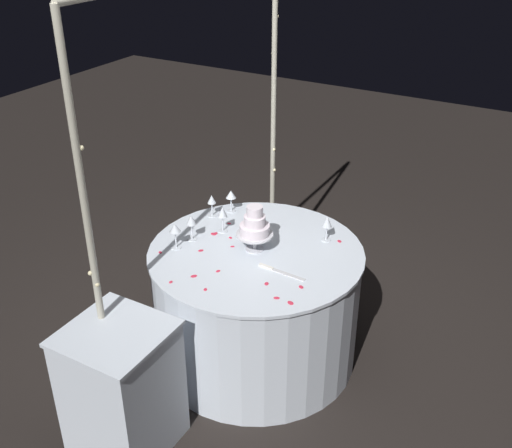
{
  "coord_description": "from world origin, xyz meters",
  "views": [
    {
      "loc": [
        -2.7,
        -1.54,
        2.66
      ],
      "look_at": [
        0.0,
        0.0,
        0.96
      ],
      "focal_mm": 43.04,
      "sensor_mm": 36.0,
      "label": 1
    }
  ],
  "objects_px": {
    "main_table": "(256,304)",
    "wine_glass_2": "(222,213)",
    "wine_glass_1": "(212,201)",
    "wine_glass_4": "(191,221)",
    "decorative_arch": "(197,130)",
    "wine_glass_5": "(175,229)",
    "cake_knife": "(279,271)",
    "wine_glass_3": "(327,223)",
    "tiered_cake": "(255,226)",
    "wine_glass_0": "(231,195)",
    "side_table": "(122,389)"
  },
  "relations": [
    {
      "from": "side_table",
      "to": "wine_glass_2",
      "type": "distance_m",
      "value": 1.2
    },
    {
      "from": "wine_glass_0",
      "to": "wine_glass_5",
      "type": "height_order",
      "value": "wine_glass_5"
    },
    {
      "from": "main_table",
      "to": "wine_glass_4",
      "type": "relative_size",
      "value": 7.68
    },
    {
      "from": "main_table",
      "to": "wine_glass_3",
      "type": "relative_size",
      "value": 7.83
    },
    {
      "from": "tiered_cake",
      "to": "wine_glass_2",
      "type": "relative_size",
      "value": 1.7
    },
    {
      "from": "wine_glass_2",
      "to": "wine_glass_4",
      "type": "relative_size",
      "value": 1.0
    },
    {
      "from": "main_table",
      "to": "wine_glass_1",
      "type": "xyz_separation_m",
      "value": [
        0.24,
        0.47,
        0.5
      ]
    },
    {
      "from": "decorative_arch",
      "to": "wine_glass_5",
      "type": "distance_m",
      "value": 0.6
    },
    {
      "from": "main_table",
      "to": "tiered_cake",
      "type": "distance_m",
      "value": 0.55
    },
    {
      "from": "wine_glass_2",
      "to": "cake_knife",
      "type": "distance_m",
      "value": 0.59
    },
    {
      "from": "decorative_arch",
      "to": "side_table",
      "type": "relative_size",
      "value": 3.05
    },
    {
      "from": "tiered_cake",
      "to": "wine_glass_3",
      "type": "relative_size",
      "value": 1.74
    },
    {
      "from": "wine_glass_2",
      "to": "wine_glass_5",
      "type": "xyz_separation_m",
      "value": [
        -0.31,
        0.13,
        -0.0
      ]
    },
    {
      "from": "tiered_cake",
      "to": "cake_knife",
      "type": "distance_m",
      "value": 0.32
    },
    {
      "from": "tiered_cake",
      "to": "wine_glass_2",
      "type": "distance_m",
      "value": 0.3
    },
    {
      "from": "wine_glass_2",
      "to": "wine_glass_3",
      "type": "bearing_deg",
      "value": -70.13
    },
    {
      "from": "wine_glass_1",
      "to": "wine_glass_2",
      "type": "distance_m",
      "value": 0.22
    },
    {
      "from": "decorative_arch",
      "to": "wine_glass_2",
      "type": "bearing_deg",
      "value": -37.71
    },
    {
      "from": "side_table",
      "to": "wine_glass_1",
      "type": "height_order",
      "value": "wine_glass_1"
    },
    {
      "from": "main_table",
      "to": "tiered_cake",
      "type": "height_order",
      "value": "tiered_cake"
    },
    {
      "from": "tiered_cake",
      "to": "wine_glass_0",
      "type": "distance_m",
      "value": 0.52
    },
    {
      "from": "decorative_arch",
      "to": "wine_glass_0",
      "type": "bearing_deg",
      "value": 2.26
    },
    {
      "from": "side_table",
      "to": "wine_glass_0",
      "type": "distance_m",
      "value": 1.44
    },
    {
      "from": "wine_glass_5",
      "to": "tiered_cake",
      "type": "bearing_deg",
      "value": -62.75
    },
    {
      "from": "wine_glass_1",
      "to": "wine_glass_2",
      "type": "relative_size",
      "value": 0.89
    },
    {
      "from": "side_table",
      "to": "wine_glass_4",
      "type": "height_order",
      "value": "wine_glass_4"
    },
    {
      "from": "wine_glass_5",
      "to": "wine_glass_1",
      "type": "bearing_deg",
      "value": 4.76
    },
    {
      "from": "wine_glass_0",
      "to": "decorative_arch",
      "type": "bearing_deg",
      "value": -177.74
    },
    {
      "from": "tiered_cake",
      "to": "decorative_arch",
      "type": "bearing_deg",
      "value": 91.93
    },
    {
      "from": "wine_glass_5",
      "to": "main_table",
      "type": "bearing_deg",
      "value": -64.82
    },
    {
      "from": "tiered_cake",
      "to": "wine_glass_1",
      "type": "xyz_separation_m",
      "value": [
        0.23,
        0.45,
        -0.05
      ]
    },
    {
      "from": "decorative_arch",
      "to": "tiered_cake",
      "type": "xyz_separation_m",
      "value": [
        0.01,
        -0.37,
        -0.52
      ]
    },
    {
      "from": "wine_glass_4",
      "to": "wine_glass_5",
      "type": "distance_m",
      "value": 0.13
    },
    {
      "from": "wine_glass_4",
      "to": "wine_glass_3",
      "type": "bearing_deg",
      "value": -60.82
    },
    {
      "from": "wine_glass_0",
      "to": "wine_glass_2",
      "type": "relative_size",
      "value": 0.9
    },
    {
      "from": "tiered_cake",
      "to": "wine_glass_3",
      "type": "height_order",
      "value": "tiered_cake"
    },
    {
      "from": "main_table",
      "to": "cake_knife",
      "type": "distance_m",
      "value": 0.47
    },
    {
      "from": "wine_glass_0",
      "to": "wine_glass_1",
      "type": "distance_m",
      "value": 0.14
    },
    {
      "from": "main_table",
      "to": "cake_knife",
      "type": "xyz_separation_m",
      "value": [
        -0.13,
        -0.22,
        0.39
      ]
    },
    {
      "from": "wine_glass_3",
      "to": "cake_knife",
      "type": "bearing_deg",
      "value": 169.64
    },
    {
      "from": "wine_glass_0",
      "to": "cake_knife",
      "type": "relative_size",
      "value": 0.51
    },
    {
      "from": "decorative_arch",
      "to": "cake_knife",
      "type": "height_order",
      "value": "decorative_arch"
    },
    {
      "from": "wine_glass_4",
      "to": "cake_knife",
      "type": "relative_size",
      "value": 0.57
    },
    {
      "from": "wine_glass_0",
      "to": "wine_glass_4",
      "type": "xyz_separation_m",
      "value": [
        -0.44,
        0.01,
        0.01
      ]
    },
    {
      "from": "decorative_arch",
      "to": "wine_glass_4",
      "type": "relative_size",
      "value": 13.65
    },
    {
      "from": "main_table",
      "to": "wine_glass_2",
      "type": "xyz_separation_m",
      "value": [
        0.11,
        0.3,
        0.51
      ]
    },
    {
      "from": "wine_glass_0",
      "to": "wine_glass_2",
      "type": "height_order",
      "value": "wine_glass_2"
    },
    {
      "from": "wine_glass_1",
      "to": "wine_glass_3",
      "type": "distance_m",
      "value": 0.78
    },
    {
      "from": "wine_glass_5",
      "to": "wine_glass_2",
      "type": "bearing_deg",
      "value": -23.26
    },
    {
      "from": "decorative_arch",
      "to": "wine_glass_3",
      "type": "bearing_deg",
      "value": -64.66
    }
  ]
}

